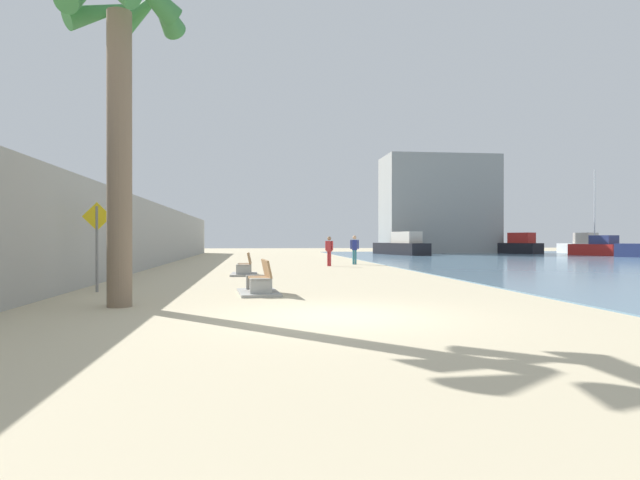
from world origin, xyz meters
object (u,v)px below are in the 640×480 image
object	(u,v)px
boat_nearest	(402,246)
palm_tree	(121,55)
person_standing	(355,247)
boat_mid_bay	(581,246)
bench_near	(259,286)
bench_far	(245,270)
person_walking	(329,249)
boat_far_right	(516,246)
boat_far_left	(598,247)
pedestrian_sign	(97,236)

from	to	relation	value
boat_nearest	palm_tree	bearing A→B (deg)	-114.46
person_standing	palm_tree	bearing A→B (deg)	-115.07
palm_tree	boat_mid_bay	bearing A→B (deg)	46.96
bench_near	bench_far	size ratio (longest dim) A/B	1.03
boat_mid_bay	boat_nearest	xyz separation A→B (m)	(-19.45, -1.45, 0.03)
bench_near	person_standing	world-z (taller)	person_standing
palm_tree	bench_near	size ratio (longest dim) A/B	3.71
person_walking	boat_far_right	bearing A→B (deg)	44.52
person_walking	boat_far_right	world-z (taller)	boat_far_right
boat_far_left	boat_nearest	xyz separation A→B (m)	(-17.22, 4.60, 0.09)
bench_near	boat_far_left	xyz separation A→B (m)	(31.19, 30.66, 0.53)
person_walking	person_standing	xyz separation A→B (m)	(1.82, 1.82, 0.05)
boat_mid_bay	pedestrian_sign	xyz separation A→B (m)	(-38.20, -35.56, 0.83)
person_walking	boat_far_right	distance (m)	31.59
boat_mid_bay	pedestrian_sign	bearing A→B (deg)	-137.05
boat_far_left	bench_near	bearing A→B (deg)	-135.49
palm_tree	boat_mid_bay	size ratio (longest dim) A/B	1.44
bench_far	boat_far_left	xyz separation A→B (m)	(31.74, 22.58, 0.53)
palm_tree	pedestrian_sign	bearing A→B (deg)	112.94
pedestrian_sign	person_standing	bearing A→B (deg)	56.04
bench_far	person_walking	size ratio (longest dim) A/B	1.24
boat_nearest	boat_far_right	bearing A→B (deg)	9.57
boat_far_right	bench_near	bearing A→B (deg)	-125.49
palm_tree	bench_near	bearing A→B (deg)	38.22
bench_near	bench_far	distance (m)	8.11
person_walking	boat_mid_bay	bearing A→B (deg)	36.23
palm_tree	bench_near	distance (m)	6.94
boat_far_left	boat_far_right	distance (m)	8.12
palm_tree	pedestrian_sign	size ratio (longest dim) A/B	3.05
person_standing	boat_nearest	distance (m)	19.88
boat_nearest	boat_mid_bay	bearing A→B (deg)	4.25
palm_tree	boat_mid_bay	distance (m)	53.92
person_standing	boat_nearest	xyz separation A→B (m)	(8.02, 18.19, -0.20)
person_standing	pedestrian_sign	size ratio (longest dim) A/B	0.67
pedestrian_sign	bench_near	bearing A→B (deg)	-13.55
bench_far	boat_far_left	size ratio (longest dim) A/B	0.27
palm_tree	bench_far	distance (m)	12.29
bench_near	pedestrian_sign	distance (m)	5.10
person_walking	boat_far_left	world-z (taller)	boat_far_left
boat_nearest	boat_far_right	distance (m)	12.87
palm_tree	boat_far_right	distance (m)	50.12
bench_far	person_standing	xyz separation A→B (m)	(6.51, 8.99, 0.81)
boat_far_left	boat_nearest	world-z (taller)	boat_far_left
pedestrian_sign	boat_nearest	bearing A→B (deg)	61.21
person_walking	boat_far_left	distance (m)	31.13
boat_far_left	person_standing	bearing A→B (deg)	-151.70
bench_near	boat_mid_bay	world-z (taller)	boat_mid_bay
person_walking	boat_far_right	size ratio (longest dim) A/B	0.29
bench_near	boat_far_left	size ratio (longest dim) A/B	0.28
person_standing	boat_far_right	bearing A→B (deg)	44.47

